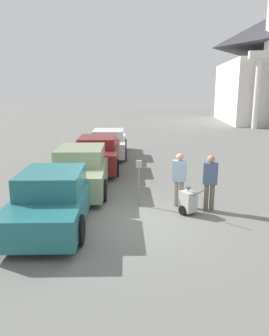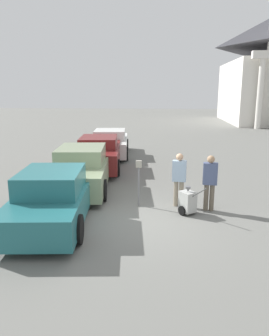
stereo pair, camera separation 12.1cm
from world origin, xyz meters
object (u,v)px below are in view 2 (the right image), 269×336
at_px(parked_car_teal, 54,198).
at_px(equipment_cart, 188,201).
at_px(parked_car_white, 110,143).
at_px(person_worker, 179,177).
at_px(church, 268,64).
at_px(parking_meter, 139,175).
at_px(parked_car_maroon, 99,153).
at_px(person_supervisor, 210,180).
at_px(parked_car_sage, 83,169).

relative_size(parked_car_teal, equipment_cart, 4.84).
distance_m(parked_car_white, person_worker, 8.86).
bearing_deg(parked_car_white, church, 50.23).
bearing_deg(parking_meter, equipment_cart, -21.52).
height_order(parked_car_teal, parked_car_maroon, parked_car_maroon).
bearing_deg(parking_meter, person_supervisor, -6.03).
height_order(parked_car_maroon, parking_meter, parked_car_maroon).
xyz_separation_m(parked_car_sage, parked_car_white, (-0.00, 6.41, -0.05)).
bearing_deg(person_worker, equipment_cart, 117.66).
xyz_separation_m(parked_car_sage, parking_meter, (2.24, -1.80, 0.28)).
distance_m(parked_car_maroon, parked_car_white, 3.17).
distance_m(parking_meter, equipment_cart, 1.72).
height_order(parking_meter, equipment_cart, parking_meter).
distance_m(parked_car_maroon, person_worker, 6.07).
xyz_separation_m(parked_car_maroon, person_supervisor, (4.39, -5.27, 0.25)).
bearing_deg(parked_car_white, parking_meter, -80.64).
relative_size(parked_car_maroon, person_supervisor, 3.02).
xyz_separation_m(parking_meter, church, (12.20, 29.69, 5.52)).
height_order(parked_car_sage, person_supervisor, person_supervisor).
bearing_deg(parked_car_sage, church, 56.77).
relative_size(parked_car_sage, parked_car_maroon, 1.02).
bearing_deg(parked_car_maroon, parked_car_white, 84.12).
distance_m(parked_car_sage, parking_meter, 2.88).
relative_size(parked_car_white, equipment_cart, 4.96).
bearing_deg(parked_car_sage, parking_meter, -44.67).
height_order(parked_car_white, equipment_cart, parked_car_white).
relative_size(parking_meter, equipment_cart, 1.47).
relative_size(person_supervisor, church, 0.06).
relative_size(parked_car_teal, parked_car_sage, 0.92).
bearing_deg(equipment_cart, parked_car_maroon, 87.23).
height_order(parked_car_maroon, parked_car_white, parked_car_maroon).
distance_m(parked_car_maroon, equipment_cart, 6.76).
distance_m(person_worker, church, 32.07).
height_order(parked_car_teal, parked_car_sage, parked_car_sage).
xyz_separation_m(parked_car_maroon, equipment_cart, (3.73, -5.63, -0.33)).
bearing_deg(parking_meter, parked_car_sage, 141.20).
height_order(person_worker, equipment_cart, person_worker).
relative_size(person_worker, person_supervisor, 0.99).
height_order(parked_car_maroon, church, church).
xyz_separation_m(parked_car_maroon, parking_meter, (2.24, -5.04, 0.29)).
height_order(parking_meter, church, church).
bearing_deg(person_worker, parked_car_white, -59.07).
distance_m(parked_car_teal, parked_car_sage, 3.27).
bearing_deg(parked_car_maroon, equipment_cart, -62.36).
height_order(parked_car_teal, church, church).
relative_size(parking_meter, person_worker, 0.86).
bearing_deg(parked_car_sage, parked_car_teal, -95.87).
relative_size(parking_meter, church, 0.06).
distance_m(parked_car_sage, equipment_cart, 4.44).
height_order(parked_car_sage, parking_meter, parked_car_sage).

